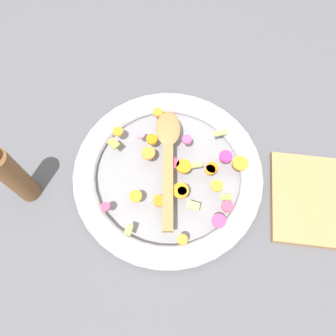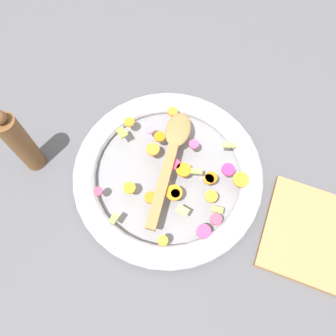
% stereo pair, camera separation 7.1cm
% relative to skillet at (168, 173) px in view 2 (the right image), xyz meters
% --- Properties ---
extents(ground_plane, '(4.00, 4.00, 0.00)m').
position_rel_skillet_xyz_m(ground_plane, '(0.00, 0.00, -0.02)').
color(ground_plane, '#4C4C51').
extents(skillet, '(0.43, 0.43, 0.05)m').
position_rel_skillet_xyz_m(skillet, '(0.00, 0.00, 0.00)').
color(skillet, slate).
rests_on(skillet, ground_plane).
extents(chopped_vegetables, '(0.32, 0.32, 0.01)m').
position_rel_skillet_xyz_m(chopped_vegetables, '(-0.01, -0.03, 0.03)').
color(chopped_vegetables, orange).
rests_on(chopped_vegetables, skillet).
extents(wooden_spoon, '(0.28, 0.07, 0.01)m').
position_rel_skillet_xyz_m(wooden_spoon, '(0.03, 0.00, 0.04)').
color(wooden_spoon, olive).
rests_on(wooden_spoon, chopped_vegetables).
extents(pepper_mill, '(0.05, 0.05, 0.21)m').
position_rel_skillet_xyz_m(pepper_mill, '(-0.07, 0.31, 0.07)').
color(pepper_mill, brown).
rests_on(pepper_mill, ground_plane).
extents(cutting_board, '(0.21, 0.18, 0.02)m').
position_rel_skillet_xyz_m(cutting_board, '(-0.02, -0.33, -0.01)').
color(cutting_board, '#9E7547').
rests_on(cutting_board, ground_plane).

